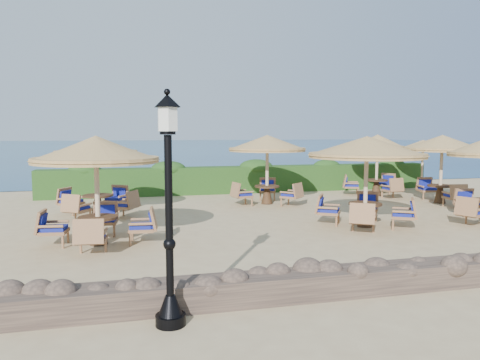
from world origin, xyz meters
The scene contains 12 objects.
ground centered at (0.00, 0.00, 0.00)m, with size 120.00×120.00×0.00m, color tan.
sea centered at (0.00, 70.00, 0.00)m, with size 160.00×160.00×0.00m, color navy.
hedge centered at (0.00, 7.20, 0.60)m, with size 18.00×0.90×1.20m, color #1B3E13.
stone_wall centered at (0.00, -6.20, 0.22)m, with size 15.00×0.65×0.44m, color brown.
lamp_post centered at (-4.80, -6.80, 1.55)m, with size 0.44×0.44×3.31m.
extra_parasol centered at (7.80, 5.20, 2.17)m, with size 2.30×2.30×2.41m.
cafe_set_0 centered at (-6.05, -1.51, 1.89)m, with size 3.08×3.08×2.65m.
cafe_set_1 centered at (1.44, -1.14, 1.95)m, with size 3.41×3.41×2.65m.
cafe_set_3 centered at (-6.26, 2.59, 1.79)m, with size 2.73×2.73×2.65m.
cafe_set_4 centered at (-0.06, 3.71, 1.95)m, with size 2.98×2.98×2.65m.
cafe_set_5 centered at (5.23, 4.74, 1.77)m, with size 2.76×2.58×2.65m.
cafe_set_6 centered at (6.54, 2.25, 2.04)m, with size 2.95×2.95×2.65m.
Camera 1 is at (-5.41, -13.37, 2.80)m, focal length 35.00 mm.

